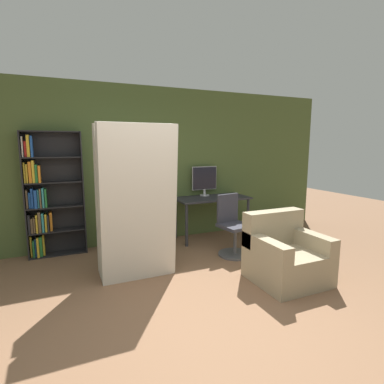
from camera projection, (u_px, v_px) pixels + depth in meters
ground_plane at (203, 335)px, 2.72m from camera, size 16.00×16.00×0.00m
wall_back at (130, 166)px, 5.13m from camera, size 8.00×0.06×2.70m
desk at (212, 203)px, 5.48m from camera, size 1.35×0.65×0.76m
monitor at (204, 179)px, 5.59m from camera, size 0.50×0.18×0.55m
office_chair at (233, 230)px, 4.67m from camera, size 0.52×0.52×0.94m
bookshelf at (48, 197)px, 4.57m from camera, size 0.84×0.25×1.91m
mattress_near at (138, 203)px, 3.72m from camera, size 0.94×0.40×1.97m
mattress_far at (133, 200)px, 3.97m from camera, size 0.94×0.36×1.97m
armchair at (285, 255)px, 3.80m from camera, size 0.85×0.80×0.85m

